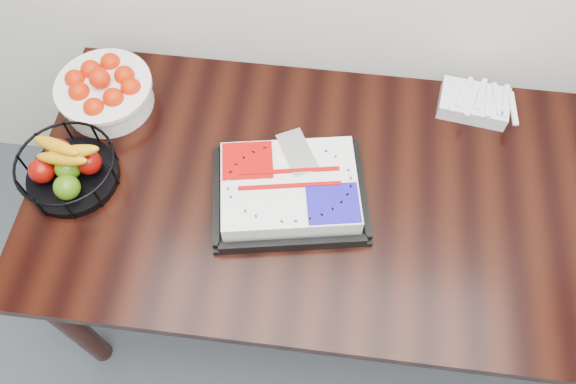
# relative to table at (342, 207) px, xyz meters

# --- Properties ---
(table) EXTENTS (1.80, 0.90, 0.75)m
(table) POSITION_rel_table_xyz_m (0.00, 0.00, 0.00)
(table) COLOR black
(table) RESTS_ON ground
(cake_tray) EXTENTS (0.48, 0.41, 0.09)m
(cake_tray) POSITION_rel_table_xyz_m (-0.16, -0.03, 0.13)
(cake_tray) COLOR black
(cake_tray) RESTS_ON table
(tangerine_bowl) EXTENTS (0.29, 0.29, 0.18)m
(tangerine_bowl) POSITION_rel_table_xyz_m (-0.75, 0.23, 0.17)
(tangerine_bowl) COLOR white
(tangerine_bowl) RESTS_ON table
(fruit_basket) EXTENTS (0.28, 0.28, 0.15)m
(fruit_basket) POSITION_rel_table_xyz_m (-0.78, -0.05, 0.15)
(fruit_basket) COLOR black
(fruit_basket) RESTS_ON table
(fork_bag) EXTENTS (0.22, 0.16, 0.06)m
(fork_bag) POSITION_rel_table_xyz_m (0.37, 0.35, 0.11)
(fork_bag) COLOR silver
(fork_bag) RESTS_ON table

